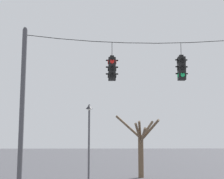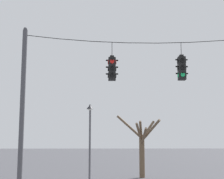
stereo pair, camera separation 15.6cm
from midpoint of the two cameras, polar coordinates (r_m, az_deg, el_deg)
utility_pole_left at (r=16.24m, az=-14.43°, el=-3.01°), size 0.23×0.23×7.70m
span_wire at (r=16.62m, az=5.19°, el=8.08°), size 11.07×0.03×0.36m
traffic_light_near_left_pole at (r=16.16m, az=0.28°, el=3.50°), size 0.58×0.58×1.84m
traffic_light_over_intersection at (r=16.64m, az=11.78°, el=3.52°), size 0.58×0.58×1.82m
street_lamp at (r=21.11m, az=-3.49°, el=-6.16°), size 0.42×0.73×4.58m
bare_tree at (r=22.75m, az=5.17°, el=-9.20°), size 2.68×2.21×4.09m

